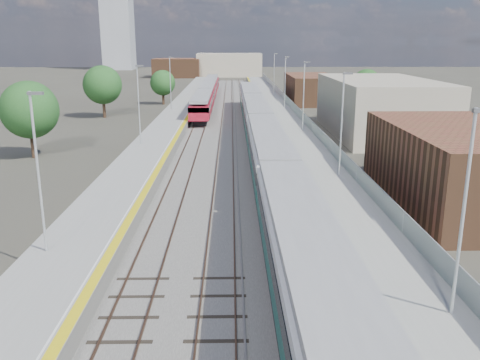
{
  "coord_description": "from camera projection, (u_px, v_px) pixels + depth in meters",
  "views": [
    {
      "loc": [
        -1.4,
        -14.47,
        10.6
      ],
      "look_at": [
        -0.88,
        16.26,
        2.2
      ],
      "focal_mm": 38.0,
      "sensor_mm": 36.0,
      "label": 1
    }
  ],
  "objects": [
    {
      "name": "tree_d",
      "position": [
        366.0,
        83.0,
        85.06
      ],
      "size": [
        4.58,
        4.58,
        6.21
      ],
      "color": "#382619",
      "rests_on": "ground"
    },
    {
      "name": "red_train",
      "position": [
        208.0,
        92.0,
        88.93
      ],
      "size": [
        2.64,
        53.68,
        3.34
      ],
      "color": "black",
      "rests_on": "ground"
    },
    {
      "name": "platform_left",
      "position": [
        174.0,
        120.0,
        67.11
      ],
      "size": [
        4.3,
        155.0,
        8.52
      ],
      "color": "slate",
      "rests_on": "ground"
    },
    {
      "name": "platform_right",
      "position": [
        282.0,
        120.0,
        67.34
      ],
      "size": [
        4.7,
        155.0,
        8.52
      ],
      "color": "slate",
      "rests_on": "ground"
    },
    {
      "name": "tree_b",
      "position": [
        102.0,
        85.0,
        72.06
      ],
      "size": [
        5.45,
        5.45,
        7.39
      ],
      "color": "#382619",
      "rests_on": "ground"
    },
    {
      "name": "tree_a",
      "position": [
        29.0,
        110.0,
        46.72
      ],
      "size": [
        5.3,
        5.3,
        7.18
      ],
      "color": "#382619",
      "rests_on": "ground"
    },
    {
      "name": "ground",
      "position": [
        242.0,
        127.0,
        65.0
      ],
      "size": [
        320.0,
        320.0,
        0.0
      ],
      "primitive_type": "plane",
      "color": "#47443A",
      "rests_on": "ground"
    },
    {
      "name": "ballast_bed",
      "position": [
        225.0,
        124.0,
        67.36
      ],
      "size": [
        10.5,
        155.0,
        0.06
      ],
      "primitive_type": "cube",
      "color": "#565451",
      "rests_on": "ground"
    },
    {
      "name": "green_train",
      "position": [
        261.0,
        130.0,
        49.52
      ],
      "size": [
        2.91,
        80.97,
        3.2
      ],
      "color": "black",
      "rests_on": "ground"
    },
    {
      "name": "buildings",
      "position": [
        174.0,
        41.0,
        147.33
      ],
      "size": [
        72.0,
        185.5,
        40.0
      ],
      "color": "brown",
      "rests_on": "ground"
    },
    {
      "name": "tracks",
      "position": [
        230.0,
        121.0,
        68.97
      ],
      "size": [
        8.96,
        160.0,
        0.17
      ],
      "color": "#4C3323",
      "rests_on": "ground"
    },
    {
      "name": "tree_c",
      "position": [
        163.0,
        83.0,
        87.66
      ],
      "size": [
        4.34,
        4.34,
        5.88
      ],
      "color": "#382619",
      "rests_on": "ground"
    }
  ]
}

